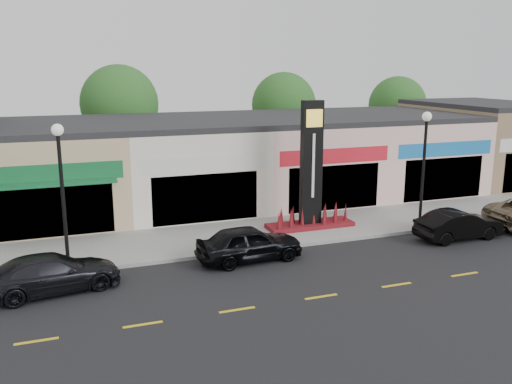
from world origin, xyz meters
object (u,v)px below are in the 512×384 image
Objects in this scene: lamp_west_near at (62,182)px; car_dark_sedan at (52,273)px; pylon_sign at (311,183)px; car_black_sedan at (249,243)px; car_black_conv at (459,225)px; lamp_east_near at (424,158)px.

lamp_west_near is 3.44m from car_dark_sedan.
car_black_sedan is at bearing -143.83° from pylon_sign.
lamp_west_near reaches higher than car_dark_sedan.
lamp_west_near is 1.35× the size of car_black_conv.
lamp_west_near is at bearing -25.72° from car_dark_sedan.
car_black_conv is at bearing -97.25° from car_black_sedan.
car_dark_sedan is (-16.55, -1.91, -2.81)m from lamp_east_near.
pylon_sign is (-5.00, 1.70, -1.20)m from lamp_east_near.
lamp_west_near is 1.00× the size of lamp_east_near.
lamp_west_near is 1.28× the size of car_black_sedan.
car_black_sedan reaches higher than car_black_conv.
lamp_west_near is at bearing 82.81° from car_black_conv.
lamp_east_near is at bearing -93.11° from car_dark_sedan.
car_dark_sedan is at bearing -162.64° from pylon_sign.
lamp_east_near is at bearing -85.74° from car_black_sedan.
car_black_conv is at bearing -99.60° from car_dark_sedan.
pylon_sign is (11.00, 1.70, -1.20)m from lamp_west_near.
car_black_conv is (16.71, -1.88, -2.81)m from lamp_west_near.
car_black_sedan is at bearing -95.12° from car_dark_sedan.
lamp_east_near is 16.89m from car_dark_sedan.
pylon_sign is 1.31× the size of car_dark_sedan.
lamp_east_near is 1.35× the size of car_black_conv.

